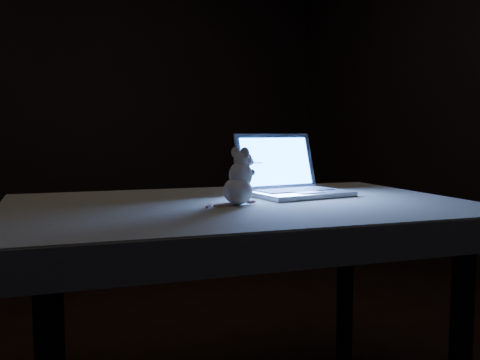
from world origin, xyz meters
TOP-DOWN VIEW (x-y plane):
  - back_wall at (0.00, 2.50)m, footprint 4.50×0.04m
  - table at (-0.08, -0.23)m, footprint 1.54×1.15m
  - tablecloth at (0.01, -0.17)m, footprint 1.64×1.24m
  - laptop at (0.19, -0.18)m, footprint 0.34×0.30m
  - plush_mouse at (-0.12, -0.28)m, footprint 0.14×0.14m

SIDE VIEW (x-z plane):
  - table at x=-0.08m, z-range 0.00..0.75m
  - tablecloth at x=0.01m, z-range 0.66..0.76m
  - plush_mouse at x=-0.12m, z-range 0.76..0.94m
  - laptop at x=0.19m, z-range 0.76..0.99m
  - back_wall at x=0.00m, z-range 0.00..2.60m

